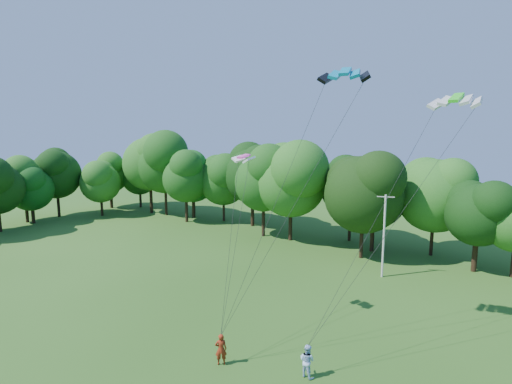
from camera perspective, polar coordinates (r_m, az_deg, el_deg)
The scene contains 9 objects.
utility_pole at distance 39.48m, azimuth 17.80°, elevation -5.89°, with size 1.53×0.57×7.93m.
kite_flyer_left at distance 25.47m, azimuth -5.03°, elevation -21.47°, with size 0.70×0.46×1.92m, color maroon.
kite_flyer_right at distance 24.54m, azimuth 7.32°, elevation -22.78°, with size 0.93×0.72×1.91m, color #B4D2FA.
kite_teal at distance 26.04m, azimuth 12.63°, elevation 16.45°, with size 3.19×1.91×0.69m.
kite_green at distance 28.95m, azimuth 26.69°, elevation 11.94°, with size 3.18×1.78×0.70m.
kite_pink at distance 27.53m, azimuth -1.78°, elevation 5.12°, with size 1.84×1.20×0.31m.
tree_back_west at distance 63.99m, azimuth -9.01°, elevation 2.89°, with size 8.13×8.13×11.82m.
tree_back_center at distance 44.02m, azimuth 15.15°, elevation 1.34°, with size 9.18×9.18×13.35m.
tree_flank_west at distance 68.02m, azimuth -29.56°, elevation 1.40°, with size 7.09×7.09×10.32m.
Camera 1 is at (16.29, -9.15, 13.74)m, focal length 28.00 mm.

